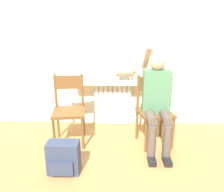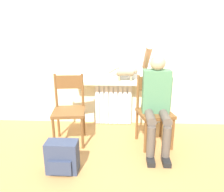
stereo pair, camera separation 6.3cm
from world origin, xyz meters
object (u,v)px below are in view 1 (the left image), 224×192
Objects in this scene: person at (157,98)px; backpack at (64,158)px; chair_left at (69,109)px; cat at (126,72)px; chair_right at (154,110)px.

person is 1.33m from backpack.
backpack is (0.07, -0.70, -0.31)m from chair_left.
cat is (0.77, 0.57, 0.40)m from chair_left.
chair_right is 0.69× the size of person.
person is at bearing -98.22° from chair_right.
chair_right is 2.06× the size of cat.
chair_right is (1.14, -0.00, 0.00)m from chair_left.
person is 0.80m from cat.
cat is 1.61m from backpack.
chair_right is 1.31m from backpack.
chair_left is at bearing 166.17° from chair_right.
person reaches higher than chair_left.
chair_right is at bearing 33.13° from backpack.
cat is (-0.37, 0.57, 0.40)m from chair_right.
chair_right is at bearing -57.26° from cat.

